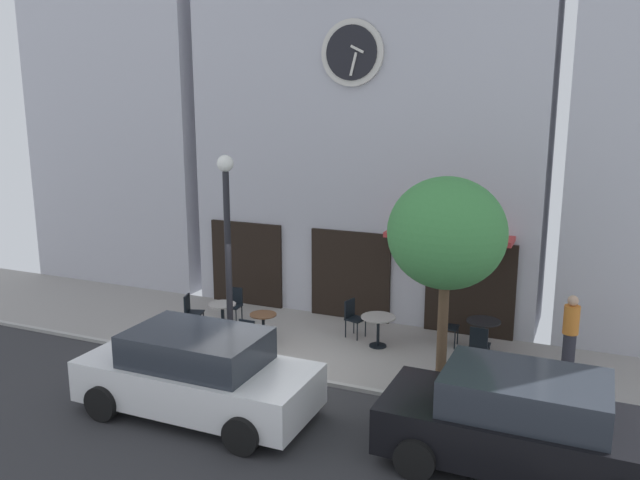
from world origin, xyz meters
TOP-DOWN VIEW (x-y plane):
  - ground_plane at (0.00, -0.76)m, footprint 24.37×9.58m
  - clock_building at (0.41, 5.06)m, footprint 9.15×3.33m
  - neighbor_building_left at (-7.49, 5.96)m, footprint 5.80×3.89m
  - street_lamp at (-1.25, 0.77)m, footprint 0.36×0.36m
  - street_tree at (3.55, 0.65)m, footprint 2.22×2.00m
  - cafe_table_center_left at (-2.00, 1.64)m, footprint 0.67×0.67m
  - cafe_table_leftmost at (-0.79, 1.47)m, footprint 0.62×0.62m
  - cafe_table_center at (1.70, 2.37)m, footprint 0.79×0.79m
  - cafe_table_center_right at (3.97, 2.98)m, footprint 0.75×0.75m
  - cafe_chair_near_tree at (3.11, 3.07)m, footprint 0.40×0.40m
  - cafe_chair_near_lamp at (-2.85, 1.58)m, footprint 0.50×0.50m
  - cafe_chair_under_awning at (-2.18, 2.49)m, footprint 0.43×0.43m
  - cafe_chair_facing_wall at (-0.69, 0.63)m, footprint 0.40×0.40m
  - cafe_chair_curbside at (4.03, 2.13)m, footprint 0.41×0.41m
  - cafe_chair_by_entrance at (0.94, 2.75)m, footprint 0.49×0.49m
  - pedestrian_orange at (5.79, 2.57)m, footprint 0.44×0.44m
  - parked_car_white at (-0.27, -1.97)m, footprint 4.30×2.02m
  - parked_car_black at (5.30, -1.56)m, footprint 4.32×2.06m

SIDE VIEW (x-z plane):
  - ground_plane at x=0.00m, z-range -0.09..0.04m
  - cafe_table_leftmost at x=-0.79m, z-range 0.12..0.85m
  - cafe_chair_near_tree at x=3.11m, z-range 0.08..0.98m
  - cafe_chair_near_lamp at x=-2.85m, z-range 0.08..0.98m
  - cafe_chair_under_awning at x=-2.18m, z-range 0.08..0.98m
  - cafe_chair_facing_wall at x=-0.69m, z-range 0.08..0.98m
  - cafe_chair_curbside at x=4.03m, z-range 0.08..0.98m
  - cafe_chair_by_entrance at x=0.94m, z-range 0.08..0.98m
  - cafe_table_center_left at x=-2.00m, z-range 0.14..0.91m
  - cafe_table_center at x=1.70m, z-range 0.18..0.90m
  - cafe_table_center_right at x=3.97m, z-range 0.17..0.92m
  - parked_car_white at x=-0.27m, z-range -0.01..1.54m
  - parked_car_black at x=5.30m, z-range -0.01..1.54m
  - pedestrian_orange at x=5.79m, z-range 0.03..1.70m
  - street_lamp at x=-1.25m, z-range 0.03..4.46m
  - street_tree at x=3.55m, z-range 1.03..5.23m
  - neighbor_building_left at x=-7.49m, z-range 0.00..11.20m
  - clock_building at x=0.41m, z-range 0.21..12.33m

